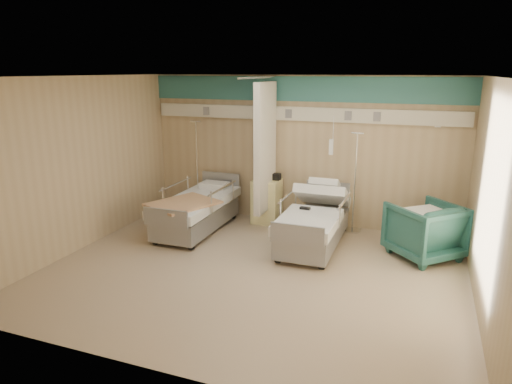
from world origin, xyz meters
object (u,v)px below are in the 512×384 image
(visitor_armchair, at_px, (425,231))
(iv_stand_right, at_px, (353,212))
(bedside_cabinet, at_px, (267,201))
(bed_left, at_px, (197,214))
(iv_stand_left, at_px, (198,195))
(bed_right, at_px, (314,228))

(visitor_armchair, relative_size, iv_stand_right, 0.53)
(bedside_cabinet, height_order, visitor_armchair, visitor_armchair)
(bed_left, height_order, bedside_cabinet, bedside_cabinet)
(visitor_armchair, bearing_deg, bedside_cabinet, -58.86)
(bedside_cabinet, bearing_deg, iv_stand_right, 2.78)
(iv_stand_left, bearing_deg, bedside_cabinet, -2.87)
(bed_right, bearing_deg, iv_stand_right, 62.97)
(bedside_cabinet, relative_size, visitor_armchair, 0.87)
(bed_left, bearing_deg, visitor_armchair, 2.08)
(bed_right, distance_m, iv_stand_left, 2.85)
(bed_left, bearing_deg, iv_stand_right, 19.95)
(bed_left, xyz_separation_m, iv_stand_left, (-0.48, 0.98, 0.08))
(bed_left, height_order, iv_stand_right, iv_stand_right)
(bedside_cabinet, bearing_deg, iv_stand_left, 177.13)
(bed_right, xyz_separation_m, bed_left, (-2.20, 0.00, 0.00))
(bed_right, bearing_deg, bed_left, 180.00)
(bed_right, distance_m, bed_left, 2.20)
(iv_stand_left, bearing_deg, bed_left, -63.83)
(bed_left, relative_size, visitor_armchair, 2.21)
(visitor_armchair, bearing_deg, bed_left, -42.12)
(visitor_armchair, distance_m, iv_stand_right, 1.50)
(iv_stand_right, bearing_deg, bedside_cabinet, -177.22)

